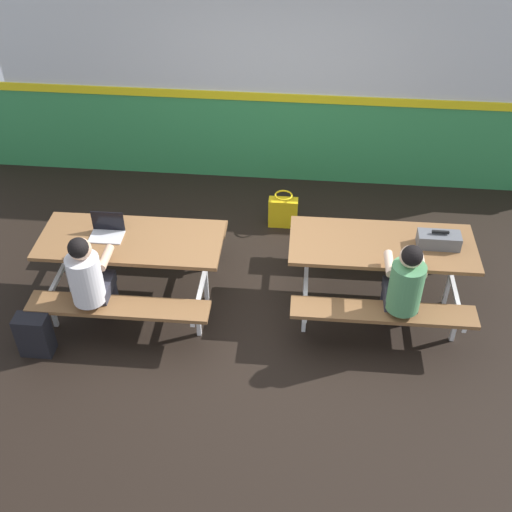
{
  "coord_description": "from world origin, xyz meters",
  "views": [
    {
      "loc": [
        0.46,
        -4.68,
        4.46
      ],
      "look_at": [
        0.0,
        0.11,
        0.55
      ],
      "focal_mm": 44.27,
      "sensor_mm": 36.0,
      "label": 1
    }
  ],
  "objects_px": {
    "student_further": "(404,285)",
    "laptop_silver": "(107,231)",
    "picnic_table_left": "(133,252)",
    "student_nearer": "(89,277)",
    "toolbox_grey": "(439,240)",
    "picnic_table_right": "(380,256)",
    "tote_bag_bright": "(283,212)",
    "backpack_dark": "(35,335)"
  },
  "relations": [
    {
      "from": "student_further",
      "to": "laptop_silver",
      "type": "height_order",
      "value": "student_further"
    },
    {
      "from": "picnic_table_left",
      "to": "student_further",
      "type": "bearing_deg",
      "value": -8.62
    },
    {
      "from": "student_nearer",
      "to": "student_further",
      "type": "height_order",
      "value": "same"
    },
    {
      "from": "picnic_table_left",
      "to": "toolbox_grey",
      "type": "xyz_separation_m",
      "value": [
        2.95,
        0.17,
        0.24
      ]
    },
    {
      "from": "picnic_table_left",
      "to": "laptop_silver",
      "type": "relative_size",
      "value": 5.56
    },
    {
      "from": "picnic_table_right",
      "to": "tote_bag_bright",
      "type": "distance_m",
      "value": 1.63
    },
    {
      "from": "picnic_table_left",
      "to": "backpack_dark",
      "type": "height_order",
      "value": "picnic_table_left"
    },
    {
      "from": "student_further",
      "to": "backpack_dark",
      "type": "distance_m",
      "value": 3.41
    },
    {
      "from": "laptop_silver",
      "to": "toolbox_grey",
      "type": "height_order",
      "value": "laptop_silver"
    },
    {
      "from": "laptop_silver",
      "to": "tote_bag_bright",
      "type": "bearing_deg",
      "value": 39.2
    },
    {
      "from": "laptop_silver",
      "to": "backpack_dark",
      "type": "xyz_separation_m",
      "value": [
        -0.52,
        -0.89,
        -0.57
      ]
    },
    {
      "from": "backpack_dark",
      "to": "student_nearer",
      "type": "bearing_deg",
      "value": 30.31
    },
    {
      "from": "picnic_table_right",
      "to": "laptop_silver",
      "type": "height_order",
      "value": "laptop_silver"
    },
    {
      "from": "toolbox_grey",
      "to": "backpack_dark",
      "type": "relative_size",
      "value": 0.91
    },
    {
      "from": "picnic_table_right",
      "to": "laptop_silver",
      "type": "relative_size",
      "value": 5.56
    },
    {
      "from": "tote_bag_bright",
      "to": "picnic_table_right",
      "type": "bearing_deg",
      "value": -49.98
    },
    {
      "from": "student_further",
      "to": "toolbox_grey",
      "type": "xyz_separation_m",
      "value": [
        0.36,
        0.56,
        0.1
      ]
    },
    {
      "from": "student_further",
      "to": "tote_bag_bright",
      "type": "bearing_deg",
      "value": 123.71
    },
    {
      "from": "picnic_table_left",
      "to": "tote_bag_bright",
      "type": "distance_m",
      "value": 2.01
    },
    {
      "from": "picnic_table_right",
      "to": "tote_bag_bright",
      "type": "xyz_separation_m",
      "value": [
        -1.02,
        1.21,
        -0.38
      ]
    },
    {
      "from": "tote_bag_bright",
      "to": "picnic_table_left",
      "type": "bearing_deg",
      "value": -135.67
    },
    {
      "from": "student_nearer",
      "to": "toolbox_grey",
      "type": "height_order",
      "value": "student_nearer"
    },
    {
      "from": "laptop_silver",
      "to": "student_further",
      "type": "bearing_deg",
      "value": -8.61
    },
    {
      "from": "picnic_table_left",
      "to": "toolbox_grey",
      "type": "distance_m",
      "value": 2.96
    },
    {
      "from": "picnic_table_right",
      "to": "student_nearer",
      "type": "distance_m",
      "value": 2.77
    },
    {
      "from": "picnic_table_left",
      "to": "toolbox_grey",
      "type": "relative_size",
      "value": 4.48
    },
    {
      "from": "student_further",
      "to": "toolbox_grey",
      "type": "height_order",
      "value": "student_further"
    },
    {
      "from": "backpack_dark",
      "to": "toolbox_grey",
      "type": "bearing_deg",
      "value": 15.48
    },
    {
      "from": "student_nearer",
      "to": "tote_bag_bright",
      "type": "distance_m",
      "value": 2.6
    },
    {
      "from": "student_nearer",
      "to": "laptop_silver",
      "type": "relative_size",
      "value": 3.75
    },
    {
      "from": "student_further",
      "to": "backpack_dark",
      "type": "xyz_separation_m",
      "value": [
        -3.34,
        -0.46,
        -0.49
      ]
    },
    {
      "from": "student_nearer",
      "to": "tote_bag_bright",
      "type": "height_order",
      "value": "student_nearer"
    },
    {
      "from": "laptop_silver",
      "to": "backpack_dark",
      "type": "relative_size",
      "value": 0.73
    },
    {
      "from": "toolbox_grey",
      "to": "backpack_dark",
      "type": "height_order",
      "value": "toolbox_grey"
    },
    {
      "from": "laptop_silver",
      "to": "student_nearer",
      "type": "bearing_deg",
      "value": -90.82
    },
    {
      "from": "toolbox_grey",
      "to": "tote_bag_bright",
      "type": "height_order",
      "value": "toolbox_grey"
    },
    {
      "from": "picnic_table_right",
      "to": "student_further",
      "type": "xyz_separation_m",
      "value": [
        0.16,
        -0.56,
        0.13
      ]
    },
    {
      "from": "picnic_table_left",
      "to": "backpack_dark",
      "type": "xyz_separation_m",
      "value": [
        -0.75,
        -0.86,
        -0.36
      ]
    },
    {
      "from": "backpack_dark",
      "to": "student_further",
      "type": "bearing_deg",
      "value": 7.9
    },
    {
      "from": "picnic_table_left",
      "to": "picnic_table_right",
      "type": "relative_size",
      "value": 1.0
    },
    {
      "from": "toolbox_grey",
      "to": "picnic_table_left",
      "type": "bearing_deg",
      "value": -176.74
    },
    {
      "from": "student_further",
      "to": "backpack_dark",
      "type": "height_order",
      "value": "student_further"
    }
  ]
}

